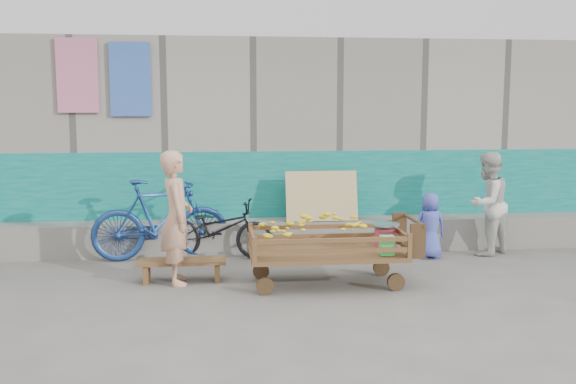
{
  "coord_description": "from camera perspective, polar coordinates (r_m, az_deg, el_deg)",
  "views": [
    {
      "loc": [
        -1.14,
        -6.49,
        2.04
      ],
      "look_at": [
        -0.28,
        1.2,
        1.0
      ],
      "focal_mm": 40.0,
      "sensor_mm": 36.0,
      "label": 1
    }
  ],
  "objects": [
    {
      "name": "child",
      "position": [
        8.83,
        12.5,
        -2.94
      ],
      "size": [
        0.45,
        0.32,
        0.89
      ],
      "primitive_type": "imported",
      "rotation": [
        0.0,
        0.0,
        3.22
      ],
      "color": "#4452BA",
      "rests_on": "ground"
    },
    {
      "name": "ground",
      "position": [
        6.89,
        3.51,
        -9.56
      ],
      "size": [
        80.0,
        80.0,
        0.0
      ],
      "primitive_type": "plane",
      "color": "#585551",
      "rests_on": "ground"
    },
    {
      "name": "bicycle_dark",
      "position": [
        8.69,
        -6.22,
        -3.28
      ],
      "size": [
        1.59,
        0.84,
        0.8
      ],
      "primitive_type": "imported",
      "rotation": [
        0.0,
        0.0,
        1.35
      ],
      "color": "black",
      "rests_on": "ground"
    },
    {
      "name": "bench",
      "position": [
        7.64,
        -9.4,
        -6.48
      ],
      "size": [
        1.02,
        0.31,
        0.26
      ],
      "color": "brown",
      "rests_on": "ground"
    },
    {
      "name": "vendor_man",
      "position": [
        7.45,
        -9.88,
        -2.26
      ],
      "size": [
        0.44,
        0.6,
        1.54
      ],
      "primitive_type": "imported",
      "rotation": [
        0.0,
        0.0,
        1.7
      ],
      "color": "tan",
      "rests_on": "ground"
    },
    {
      "name": "banana_cart",
      "position": [
        7.32,
        3.2,
        -4.06
      ],
      "size": [
        1.92,
        0.88,
        0.82
      ],
      "color": "brown",
      "rests_on": "ground"
    },
    {
      "name": "bicycle_blue",
      "position": [
        8.7,
        -11.28,
        -2.42
      ],
      "size": [
        1.85,
        0.75,
        1.08
      ],
      "primitive_type": "imported",
      "rotation": [
        0.0,
        0.0,
        1.71
      ],
      "color": "navy",
      "rests_on": "ground"
    },
    {
      "name": "woman",
      "position": [
        9.21,
        17.28,
        -0.98
      ],
      "size": [
        0.88,
        0.84,
        1.42
      ],
      "primitive_type": "imported",
      "rotation": [
        0.0,
        0.0,
        3.74
      ],
      "color": "silver",
      "rests_on": "ground"
    },
    {
      "name": "building_wall",
      "position": [
        10.61,
        -0.18,
        4.55
      ],
      "size": [
        12.0,
        3.5,
        3.0
      ],
      "color": "gray",
      "rests_on": "ground"
    }
  ]
}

